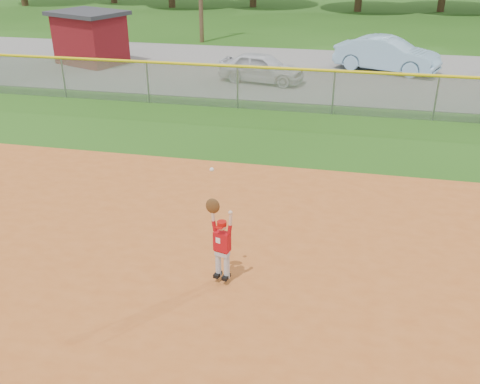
% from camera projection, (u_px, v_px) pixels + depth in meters
% --- Properties ---
extents(ground, '(120.00, 120.00, 0.00)m').
position_uv_depth(ground, '(301.00, 280.00, 9.68)').
color(ground, '#235112').
rests_on(ground, ground).
extents(parking_strip, '(44.00, 10.00, 0.03)m').
position_uv_depth(parking_strip, '(339.00, 73.00, 23.74)').
color(parking_strip, slate).
rests_on(parking_strip, ground).
extents(car_white_a, '(3.72, 2.01, 1.20)m').
position_uv_depth(car_white_a, '(262.00, 67.00, 22.07)').
color(car_white_a, silver).
rests_on(car_white_a, parking_strip).
extents(car_blue, '(4.80, 3.03, 1.49)m').
position_uv_depth(car_blue, '(387.00, 54.00, 23.70)').
color(car_blue, '#96C2E0').
rests_on(car_blue, parking_strip).
extents(utility_shed, '(3.90, 3.50, 2.41)m').
position_uv_depth(utility_shed, '(90.00, 37.00, 25.00)').
color(utility_shed, maroon).
rests_on(utility_shed, ground).
extents(outfield_fence, '(40.06, 0.10, 1.55)m').
position_uv_depth(outfield_fence, '(334.00, 89.00, 18.08)').
color(outfield_fence, gray).
rests_on(outfield_fence, ground).
extents(ballplayer, '(0.50, 0.28, 2.09)m').
position_uv_depth(ballplayer, '(221.00, 240.00, 9.22)').
color(ballplayer, silver).
rests_on(ballplayer, ground).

